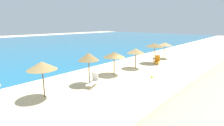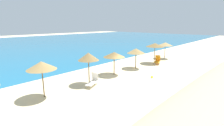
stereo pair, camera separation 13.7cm
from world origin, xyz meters
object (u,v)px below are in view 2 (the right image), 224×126
(beach_umbrella_2, at_px, (88,57))
(beach_umbrella_5, at_px, (155,45))
(beach_umbrella_6, at_px, (165,44))
(beach_umbrella_1, at_px, (41,66))
(lounge_chair_0, at_px, (93,81))
(beach_ball, at_px, (152,77))
(beach_umbrella_3, at_px, (114,55))
(beach_umbrella_4, at_px, (136,51))
(lounge_chair_1, at_px, (157,61))

(beach_umbrella_2, xyz_separation_m, beach_umbrella_5, (11.71, -0.35, 0.01))
(beach_umbrella_6, bearing_deg, beach_umbrella_2, -179.87)
(beach_umbrella_1, height_order, beach_umbrella_6, beach_umbrella_1)
(lounge_chair_0, bearing_deg, beach_ball, -140.96)
(beach_umbrella_3, relative_size, lounge_chair_0, 1.47)
(beach_umbrella_1, relative_size, beach_umbrella_2, 0.95)
(beach_umbrella_3, xyz_separation_m, beach_umbrella_5, (7.93, -0.58, 0.36))
(beach_umbrella_3, bearing_deg, lounge_chair_0, -167.63)
(beach_umbrella_3, bearing_deg, beach_umbrella_4, -3.43)
(beach_umbrella_1, relative_size, beach_ball, 11.48)
(lounge_chair_0, relative_size, lounge_chair_1, 1.00)
(beach_umbrella_4, xyz_separation_m, beach_umbrella_6, (8.25, 0.03, 0.12))
(lounge_chair_1, xyz_separation_m, beach_ball, (-6.18, -2.58, -0.35))
(lounge_chair_1, bearing_deg, beach_umbrella_6, -98.71)
(beach_umbrella_5, relative_size, beach_umbrella_6, 1.10)
(lounge_chair_1, distance_m, beach_ball, 6.70)
(beach_umbrella_4, bearing_deg, beach_umbrella_1, 178.51)
(beach_umbrella_1, distance_m, lounge_chair_1, 15.91)
(beach_umbrella_1, xyz_separation_m, lounge_chair_0, (4.09, -0.93, -2.03))
(beach_umbrella_4, height_order, beach_umbrella_5, beach_umbrella_5)
(beach_umbrella_3, distance_m, lounge_chair_1, 8.04)
(beach_umbrella_2, relative_size, lounge_chair_0, 1.73)
(beach_umbrella_6, height_order, lounge_chair_1, beach_umbrella_6)
(beach_umbrella_4, bearing_deg, beach_umbrella_3, 176.57)
(beach_umbrella_2, relative_size, beach_umbrella_5, 1.04)
(beach_umbrella_2, distance_m, beach_ball, 6.86)
(beach_umbrella_3, height_order, beach_umbrella_5, beach_umbrella_5)
(beach_umbrella_1, distance_m, beach_umbrella_4, 11.80)
(beach_umbrella_2, height_order, beach_umbrella_3, beach_umbrella_2)
(beach_umbrella_1, bearing_deg, lounge_chair_0, -12.81)
(lounge_chair_1, bearing_deg, beach_umbrella_2, 64.07)
(beach_umbrella_4, xyz_separation_m, beach_umbrella_5, (4.11, -0.36, 0.38))
(lounge_chair_1, bearing_deg, lounge_chair_0, 67.13)
(beach_umbrella_4, height_order, lounge_chair_0, beach_umbrella_4)
(beach_umbrella_6, relative_size, beach_ball, 10.63)
(beach_umbrella_4, distance_m, beach_umbrella_5, 4.14)
(beach_umbrella_6, xyz_separation_m, lounge_chair_0, (-15.95, -0.65, -1.87))
(lounge_chair_0, bearing_deg, beach_umbrella_5, -111.79)
(beach_umbrella_2, relative_size, beach_umbrella_3, 1.17)
(beach_umbrella_2, bearing_deg, beach_ball, -33.19)
(beach_umbrella_2, height_order, beach_ball, beach_umbrella_2)
(beach_umbrella_4, bearing_deg, beach_umbrella_5, -4.94)
(lounge_chair_1, bearing_deg, beach_ball, 91.36)
(beach_ball, bearing_deg, lounge_chair_0, 152.13)
(beach_umbrella_3, relative_size, beach_umbrella_6, 0.97)
(beach_umbrella_1, bearing_deg, beach_ball, -21.80)
(lounge_chair_0, bearing_deg, beach_umbrella_1, 54.10)
(beach_umbrella_2, relative_size, beach_umbrella_4, 1.17)
(beach_umbrella_5, distance_m, lounge_chair_0, 12.01)
(beach_umbrella_2, bearing_deg, beach_umbrella_6, 0.13)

